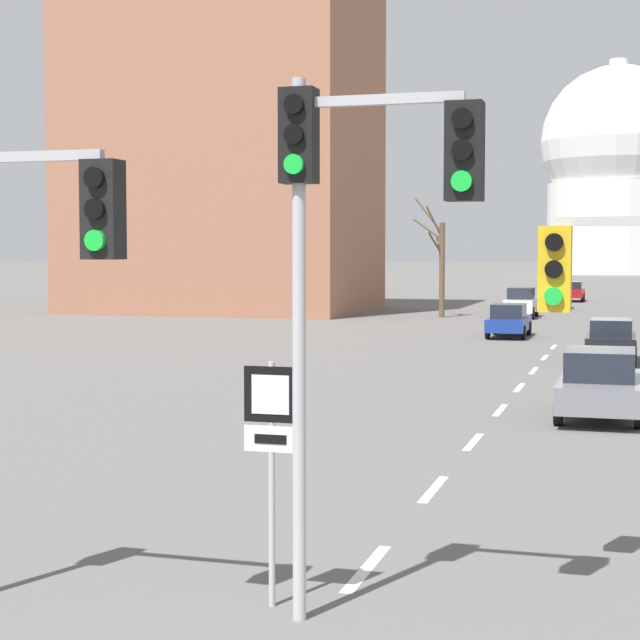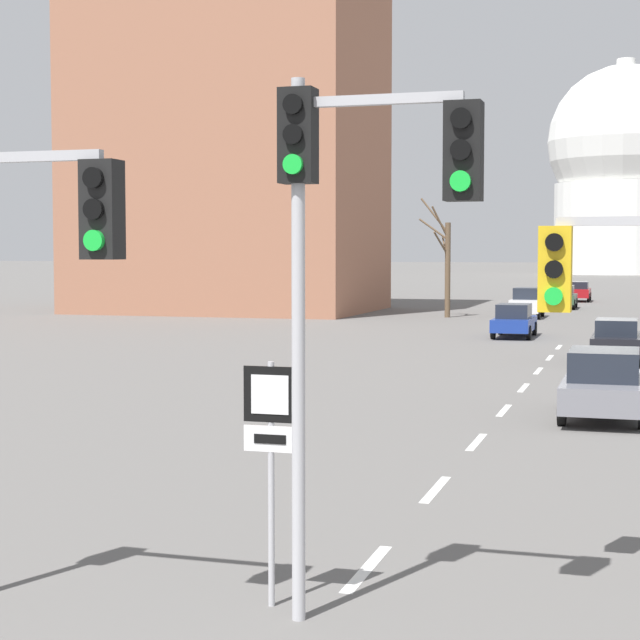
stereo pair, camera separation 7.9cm
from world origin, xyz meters
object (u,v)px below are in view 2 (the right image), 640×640
sedan_near_right (604,384)px  sedan_far_right (579,291)px  traffic_signal_centre_tall (352,212)px  sedan_far_left (527,303)px  sedan_distant_centre (561,297)px  traffic_signal_near_right (638,298)px  route_sign_post (271,440)px  sedan_mid_centre (514,320)px  sedan_near_left (616,340)px

sedan_near_right → sedan_far_right: size_ratio=1.05×
traffic_signal_centre_tall → sedan_far_left: bearing=93.8°
sedan_far_left → sedan_distant_centre: 10.91m
traffic_signal_near_right → route_sign_post: 4.31m
sedan_far_left → sedan_mid_centre: bearing=-86.5°
sedan_near_right → traffic_signal_near_right: bearing=-86.8°
route_sign_post → sedan_far_right: 74.35m
sedan_near_right → sedan_far_left: size_ratio=1.04×
sedan_mid_centre → route_sign_post: bearing=-87.5°
route_sign_post → sedan_near_left: route_sign_post is taller
sedan_near_right → sedan_distant_centre: bearing=95.1°
route_sign_post → sedan_far_left: bearing=92.8°
sedan_far_left → sedan_near_left: bearing=-77.4°
sedan_mid_centre → traffic_signal_centre_tall: bearing=-86.0°
sedan_near_left → sedan_far_right: (-3.82, 46.81, 0.01)m
route_sign_post → sedan_near_left: bearing=83.8°
sedan_near_left → traffic_signal_near_right: bearing=-88.4°
route_sign_post → sedan_distant_centre: 63.13m
traffic_signal_centre_tall → traffic_signal_near_right: (2.76, 1.81, -0.90)m
sedan_near_right → sedan_distant_centre: (-4.35, 48.56, 0.01)m
route_sign_post → sedan_mid_centre: route_sign_post is taller
sedan_far_left → sedan_near_right: bearing=-81.6°
sedan_near_left → sedan_far_left: size_ratio=0.98×
sedan_far_left → sedan_distant_centre: size_ratio=1.05×
route_sign_post → sedan_mid_centre: size_ratio=0.62×
sedan_near_left → sedan_distant_centre: sedan_distant_centre is taller
route_sign_post → sedan_mid_centre: 37.74m
sedan_near_left → sedan_mid_centre: 11.17m
traffic_signal_centre_tall → sedan_near_left: (2.02, 27.85, -3.45)m
traffic_signal_centre_tall → traffic_signal_near_right: 3.43m
traffic_signal_near_right → route_sign_post: traffic_signal_near_right is taller
sedan_far_left → sedan_far_right: size_ratio=1.01×
traffic_signal_near_right → sedan_near_left: (-0.74, 26.04, -2.55)m
route_sign_post → sedan_near_left: (3.00, 27.53, -1.04)m
traffic_signal_near_right → sedan_mid_centre: traffic_signal_near_right is taller
sedan_near_right → sedan_distant_centre: 48.75m
route_sign_post → sedan_far_left: 52.34m
traffic_signal_centre_tall → route_sign_post: bearing=162.0°
traffic_signal_centre_tall → sedan_near_right: 15.40m
traffic_signal_centre_tall → sedan_near_left: traffic_signal_centre_tall is taller
sedan_far_left → sedan_far_right: 22.14m
sedan_near_right → sedan_mid_centre: (-4.65, 23.13, -0.04)m
sedan_far_left → sedan_far_right: sedan_far_left is taller
sedan_distant_centre → traffic_signal_near_right: bearing=-85.3°
route_sign_post → sedan_near_right: bearing=78.3°
sedan_mid_centre → sedan_far_left: size_ratio=1.00×
route_sign_post → sedan_mid_centre: bearing=92.5°
route_sign_post → sedan_mid_centre: (-1.65, 37.68, -1.06)m
sedan_near_right → traffic_signal_centre_tall: bearing=-97.8°
sedan_far_right → sedan_mid_centre: bearing=-91.3°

